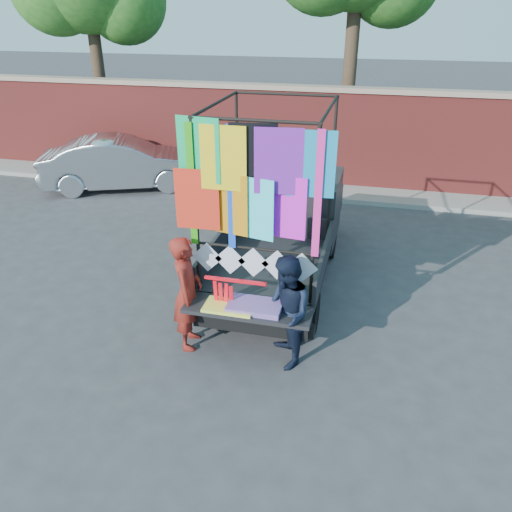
% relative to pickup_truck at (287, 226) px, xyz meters
% --- Properties ---
extents(ground, '(90.00, 90.00, 0.00)m').
position_rel_pickup_truck_xyz_m(ground, '(-0.49, -2.11, -0.82)').
color(ground, '#38383A').
rests_on(ground, ground).
extents(brick_wall, '(30.00, 0.45, 2.61)m').
position_rel_pickup_truck_xyz_m(brick_wall, '(-0.49, 4.89, 0.51)').
color(brick_wall, '#9A312C').
rests_on(brick_wall, ground).
extents(curb, '(30.00, 1.20, 0.12)m').
position_rel_pickup_truck_xyz_m(curb, '(-0.49, 4.19, -0.76)').
color(curb, gray).
rests_on(curb, ground).
extents(pickup_truck, '(2.04, 5.12, 3.23)m').
position_rel_pickup_truck_xyz_m(pickup_truck, '(0.00, 0.00, 0.00)').
color(pickup_truck, black).
rests_on(pickup_truck, ground).
extents(sedan, '(4.38, 2.92, 1.36)m').
position_rel_pickup_truck_xyz_m(sedan, '(-5.09, 3.42, -0.13)').
color(sedan, '#B9BCC1').
rests_on(sedan, ground).
extents(woman, '(0.52, 0.69, 1.70)m').
position_rel_pickup_truck_xyz_m(woman, '(-0.89, -2.75, 0.03)').
color(woman, maroon).
rests_on(woman, ground).
extents(man, '(0.86, 0.95, 1.59)m').
position_rel_pickup_truck_xyz_m(man, '(0.52, -2.84, -0.02)').
color(man, black).
rests_on(man, ground).
extents(streamer_bundle, '(0.85, 0.05, 0.59)m').
position_rel_pickup_truck_xyz_m(streamer_bundle, '(-0.28, -2.81, 0.18)').
color(streamer_bundle, '#FF0D1B').
rests_on(streamer_bundle, ground).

